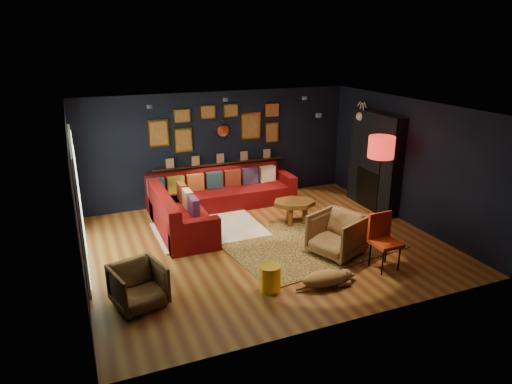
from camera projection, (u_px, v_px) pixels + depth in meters
name	position (u px, v px, depth m)	size (l,w,h in m)	color
floor	(265.00, 244.00, 8.77)	(6.50, 6.50, 0.00)	brown
room_walls	(265.00, 164.00, 8.25)	(6.50, 6.50, 6.50)	black
sectional	(207.00, 202.00, 10.03)	(3.41, 2.69, 0.86)	maroon
ledge	(220.00, 164.00, 10.82)	(3.20, 0.12, 0.04)	black
gallery_wall	(218.00, 126.00, 10.56)	(3.15, 0.04, 1.02)	gold
sunburst_mirror	(223.00, 130.00, 10.64)	(0.47, 0.16, 0.47)	silver
fireplace	(374.00, 165.00, 10.34)	(0.31, 1.60, 2.20)	black
deer_head	(367.00, 116.00, 10.46)	(0.50, 0.28, 0.45)	white
sliding_door	(79.00, 202.00, 7.79)	(0.06, 2.80, 2.20)	white
ceiling_spots	(249.00, 104.00, 8.64)	(3.30, 2.50, 0.06)	black
shag_rug	(209.00, 230.00, 9.38)	(2.15, 1.56, 0.03)	silver
leopard_rug	(309.00, 243.00, 8.79)	(3.12, 2.23, 0.02)	#B88A49
coffee_table	(294.00, 205.00, 9.65)	(1.07, 0.91, 0.46)	brown
pouf	(180.00, 217.00, 9.56)	(0.47, 0.47, 0.31)	maroon
armchair_left	(138.00, 284.00, 6.65)	(0.70, 0.66, 0.72)	#B47A46
armchair_right	(337.00, 233.00, 8.22)	(0.83, 0.78, 0.86)	#B47A46
gold_stool	(270.00, 278.00, 7.10)	(0.35, 0.35, 0.43)	gold
orange_chair	(383.00, 236.00, 7.73)	(0.46, 0.46, 0.96)	black
floor_lamp	(381.00, 151.00, 9.10)	(0.52, 0.52, 1.91)	black
dog	(325.00, 275.00, 7.23)	(1.07, 0.53, 0.34)	#BA7948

